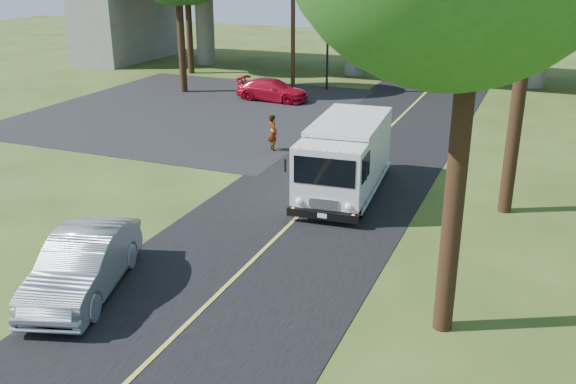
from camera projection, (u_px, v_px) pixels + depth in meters
The scene contains 11 objects.
ground at pixel (211, 301), 15.91m from camera, with size 120.00×120.00×0.00m, color #324318.
road at pixel (338, 178), 24.57m from camera, with size 7.00×90.00×0.02m, color black.
parking_lot at pixel (194, 110), 35.43m from camera, with size 16.00×18.00×0.01m, color black.
lane_line at pixel (338, 178), 24.56m from camera, with size 0.12×90.00×0.01m, color gold.
overpass at pixel (444, 11), 42.04m from camera, with size 54.00×10.00×7.30m.
traffic_signal at pixel (328, 38), 39.46m from camera, with size 0.18×0.22×5.20m.
utility_pole at pixel (293, 17), 37.77m from camera, with size 1.60×0.26×9.00m.
step_van at pixel (345, 156), 22.55m from camera, with size 2.79×6.41×2.62m.
red_sedan at pixel (273, 90), 37.42m from camera, with size 1.76×4.33×1.26m, color #AF0A1F.
silver_sedan at pixel (83, 265), 16.11m from camera, with size 1.63×4.66×1.54m, color #96989E.
pedestrian at pixel (273, 133), 27.83m from camera, with size 0.58×0.38×1.59m, color gray.
Camera 1 is at (7.07, -12.18, 8.11)m, focal length 40.00 mm.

